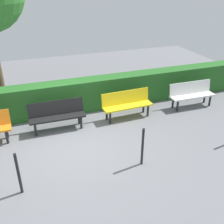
{
  "coord_description": "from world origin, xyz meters",
  "views": [
    {
      "loc": [
        1.04,
        6.06,
        4.09
      ],
      "look_at": [
        -1.33,
        -0.44,
        0.55
      ],
      "focal_mm": 42.4,
      "sensor_mm": 36.0,
      "label": 1
    }
  ],
  "objects": [
    {
      "name": "bench_yellow",
      "position": [
        -2.03,
        -0.98,
        0.48
      ],
      "size": [
        1.64,
        0.5,
        0.86
      ],
      "rotation": [
        0.0,
        0.0,
        0.03
      ],
      "color": "yellow",
      "rests_on": "ground_plane"
    },
    {
      "name": "bench_white",
      "position": [
        -4.46,
        -0.96,
        0.48
      ],
      "size": [
        1.61,
        0.49,
        0.86
      ],
      "rotation": [
        0.0,
        0.0,
        -0.02
      ],
      "color": "white",
      "rests_on": "ground_plane"
    },
    {
      "name": "hedge_row",
      "position": [
        -1.0,
        -1.98,
        0.54
      ],
      "size": [
        14.2,
        0.6,
        1.07
      ],
      "primitive_type": "cube",
      "color": "#266023",
      "rests_on": "ground_plane"
    },
    {
      "name": "bench_black",
      "position": [
        0.2,
        -0.99,
        0.48
      ],
      "size": [
        1.64,
        0.5,
        0.86
      ],
      "rotation": [
        0.0,
        0.0,
        -0.02
      ],
      "color": "black",
      "rests_on": "ground_plane"
    },
    {
      "name": "railing_post_far",
      "position": [
        1.39,
        1.42,
        0.5
      ],
      "size": [
        0.06,
        0.06,
        1.0
      ],
      "primitive_type": "cylinder",
      "color": "black",
      "rests_on": "ground_plane"
    },
    {
      "name": "railing_post_mid",
      "position": [
        -1.43,
        1.42,
        0.5
      ],
      "size": [
        0.06,
        0.06,
        1.0
      ],
      "primitive_type": "cylinder",
      "color": "black",
      "rests_on": "ground_plane"
    },
    {
      "name": "ground_plane",
      "position": [
        0.0,
        0.0,
        0.0
      ],
      "size": [
        18.2,
        18.2,
        0.0
      ],
      "primitive_type": "plane",
      "color": "slate"
    }
  ]
}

